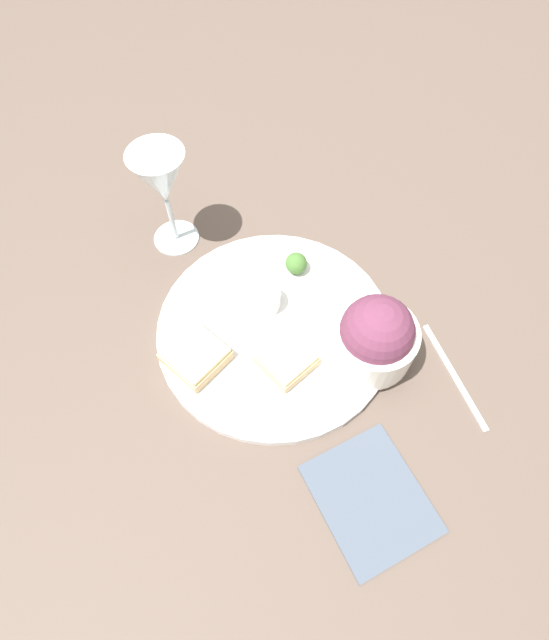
{
  "coord_description": "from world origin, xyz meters",
  "views": [
    {
      "loc": [
        -0.3,
        0.19,
        0.65
      ],
      "look_at": [
        0.0,
        0.0,
        0.03
      ],
      "focal_mm": 28.0,
      "sensor_mm": 36.0,
      "label": 1
    }
  ],
  "objects_px": {
    "wine_glass": "(162,182)",
    "fork": "(454,375)",
    "sauce_ramekin": "(264,298)",
    "napkin": "(371,498)",
    "cheese_toast_near": "(195,355)",
    "cheese_toast_far": "(287,359)",
    "salad_bowl": "(375,336)"
  },
  "relations": [
    {
      "from": "wine_glass",
      "to": "fork",
      "type": "height_order",
      "value": "wine_glass"
    },
    {
      "from": "sauce_ramekin",
      "to": "napkin",
      "type": "relative_size",
      "value": 0.3
    },
    {
      "from": "cheese_toast_near",
      "to": "cheese_toast_far",
      "type": "bearing_deg",
      "value": -124.92
    },
    {
      "from": "cheese_toast_far",
      "to": "napkin",
      "type": "bearing_deg",
      "value": 178.28
    },
    {
      "from": "napkin",
      "to": "salad_bowl",
      "type": "bearing_deg",
      "value": -35.99
    },
    {
      "from": "salad_bowl",
      "to": "cheese_toast_far",
      "type": "height_order",
      "value": "salad_bowl"
    },
    {
      "from": "sauce_ramekin",
      "to": "cheese_toast_near",
      "type": "bearing_deg",
      "value": 101.78
    },
    {
      "from": "cheese_toast_near",
      "to": "napkin",
      "type": "height_order",
      "value": "cheese_toast_near"
    },
    {
      "from": "salad_bowl",
      "to": "napkin",
      "type": "distance_m",
      "value": 0.21
    },
    {
      "from": "cheese_toast_far",
      "to": "wine_glass",
      "type": "bearing_deg",
      "value": 5.61
    },
    {
      "from": "sauce_ramekin",
      "to": "napkin",
      "type": "height_order",
      "value": "sauce_ramekin"
    },
    {
      "from": "salad_bowl",
      "to": "cheese_toast_far",
      "type": "distance_m",
      "value": 0.12
    },
    {
      "from": "cheese_toast_near",
      "to": "fork",
      "type": "relative_size",
      "value": 0.56
    },
    {
      "from": "cheese_toast_far",
      "to": "wine_glass",
      "type": "distance_m",
      "value": 0.31
    },
    {
      "from": "sauce_ramekin",
      "to": "wine_glass",
      "type": "relative_size",
      "value": 0.27
    },
    {
      "from": "cheese_toast_near",
      "to": "napkin",
      "type": "bearing_deg",
      "value": -160.71
    },
    {
      "from": "cheese_toast_near",
      "to": "wine_glass",
      "type": "distance_m",
      "value": 0.26
    },
    {
      "from": "salad_bowl",
      "to": "cheese_toast_near",
      "type": "height_order",
      "value": "salad_bowl"
    },
    {
      "from": "cheese_toast_far",
      "to": "fork",
      "type": "xyz_separation_m",
      "value": [
        -0.14,
        -0.19,
        -0.02
      ]
    },
    {
      "from": "fork",
      "to": "sauce_ramekin",
      "type": "bearing_deg",
      "value": 36.08
    },
    {
      "from": "salad_bowl",
      "to": "wine_glass",
      "type": "xyz_separation_m",
      "value": [
        0.34,
        0.14,
        0.07
      ]
    },
    {
      "from": "salad_bowl",
      "to": "sauce_ramekin",
      "type": "xyz_separation_m",
      "value": [
        0.15,
        0.09,
        -0.03
      ]
    },
    {
      "from": "salad_bowl",
      "to": "sauce_ramekin",
      "type": "relative_size",
      "value": 2.42
    },
    {
      "from": "salad_bowl",
      "to": "fork",
      "type": "relative_size",
      "value": 0.69
    },
    {
      "from": "cheese_toast_near",
      "to": "napkin",
      "type": "relative_size",
      "value": 0.59
    },
    {
      "from": "cheese_toast_far",
      "to": "sauce_ramekin",
      "type": "bearing_deg",
      "value": -13.46
    },
    {
      "from": "sauce_ramekin",
      "to": "salad_bowl",
      "type": "bearing_deg",
      "value": -149.51
    },
    {
      "from": "cheese_toast_far",
      "to": "wine_glass",
      "type": "relative_size",
      "value": 0.43
    },
    {
      "from": "salad_bowl",
      "to": "fork",
      "type": "bearing_deg",
      "value": -136.19
    },
    {
      "from": "cheese_toast_far",
      "to": "wine_glass",
      "type": "xyz_separation_m",
      "value": [
        0.29,
        0.03,
        0.1
      ]
    },
    {
      "from": "sauce_ramekin",
      "to": "fork",
      "type": "relative_size",
      "value": 0.29
    },
    {
      "from": "wine_glass",
      "to": "sauce_ramekin",
      "type": "bearing_deg",
      "value": -164.92
    }
  ]
}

